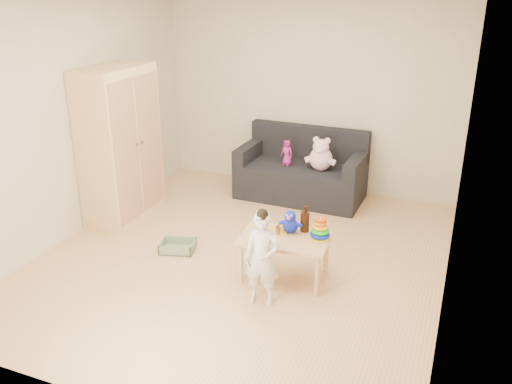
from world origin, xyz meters
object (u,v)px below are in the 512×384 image
at_px(sofa, 300,181).
at_px(toddler, 262,260).
at_px(wardrobe, 120,145).
at_px(play_table, 284,258).

relative_size(sofa, toddler, 1.86).
bearing_deg(sofa, toddler, -78.66).
bearing_deg(sofa, wardrobe, -141.48).
distance_m(sofa, toddler, 2.55).
bearing_deg(toddler, wardrobe, 147.49).
xyz_separation_m(sofa, play_table, (0.48, -2.03, -0.01)).
height_order(wardrobe, sofa, wardrobe).
bearing_deg(toddler, play_table, 79.63).
distance_m(play_table, toddler, 0.52).
distance_m(wardrobe, toddler, 2.55).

